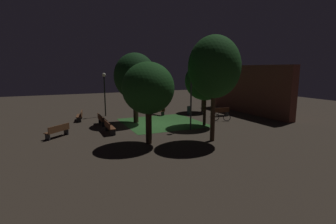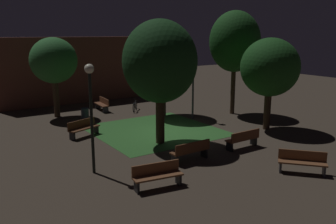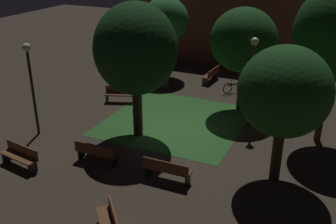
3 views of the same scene
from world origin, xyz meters
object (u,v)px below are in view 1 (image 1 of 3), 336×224
object	(u,v)px
tree_back_left	(205,81)
bench_path_side	(158,110)
tree_tall_center	(148,88)
lamp_post_near_wall	(104,87)
bench_by_lamp	(80,115)
tree_lawn_side	(135,77)
bench_back_row	(221,112)
tree_back_right	(214,67)
bench_front_left	(102,119)
tree_left_canopy	(204,79)
bicycle	(221,117)
bench_corner	(109,127)
trash_bin	(189,110)
bench_front_right	(58,131)
lamp_post_plaza_west	(191,92)

from	to	relation	value
tree_back_left	bench_path_side	bearing A→B (deg)	-164.75
bench_path_side	tree_tall_center	size ratio (longest dim) A/B	0.36
lamp_post_near_wall	bench_by_lamp	bearing A→B (deg)	-62.01
tree_lawn_side	bench_by_lamp	bearing A→B (deg)	-123.62
bench_back_row	tree_back_right	bearing A→B (deg)	-39.31
bench_front_left	bench_path_side	world-z (taller)	same
tree_left_canopy	tree_back_left	bearing A→B (deg)	-31.14
tree_back_right	bicycle	size ratio (longest dim) A/B	4.99
bench_path_side	tree_lawn_side	size ratio (longest dim) A/B	0.31
tree_tall_center	tree_back_right	xyz separation A→B (m)	(1.15, 3.99, 1.28)
bench_by_lamp	tree_back_right	bearing A→B (deg)	34.56
bench_corner	tree_back_right	bearing A→B (deg)	50.38
tree_lawn_side	bicycle	xyz separation A→B (m)	(2.50, 7.22, -3.66)
bench_front_left	bench_by_lamp	size ratio (longest dim) A/B	0.97
tree_lawn_side	tree_back_right	bearing A→B (deg)	20.60
bench_corner	trash_bin	bearing A→B (deg)	115.45
tree_back_right	bench_back_row	bearing A→B (deg)	140.69
bench_path_side	tree_tall_center	distance (m)	10.58
bench_front_right	tree_back_right	bearing A→B (deg)	61.24
bench_back_row	tree_left_canopy	size ratio (longest dim) A/B	0.36
bench_front_left	lamp_post_near_wall	size ratio (longest dim) A/B	0.42
tree_left_canopy	bicycle	xyz separation A→B (m)	(5.06, -1.24, -3.26)
tree_back_right	bicycle	world-z (taller)	tree_back_right
bench_front_left	bench_back_row	size ratio (longest dim) A/B	0.99
tree_lawn_side	tree_back_right	world-z (taller)	tree_back_right
bench_corner	bench_path_side	distance (m)	8.26
bench_corner	bench_by_lamp	xyz separation A→B (m)	(-5.70, -1.45, 0.00)
tree_left_canopy	lamp_post_plaza_west	xyz separation A→B (m)	(6.90, -5.44, -0.65)
bench_by_lamp	bench_back_row	size ratio (longest dim) A/B	1.01
bench_corner	tree_tall_center	size ratio (longest dim) A/B	0.35
tree_back_right	lamp_post_plaza_west	world-z (taller)	tree_back_right
bench_back_row	tree_tall_center	distance (m)	11.64
bench_back_row	tree_left_canopy	world-z (taller)	tree_left_canopy
bench_path_side	tree_tall_center	bearing A→B (deg)	-25.33
lamp_post_near_wall	bench_front_right	bearing A→B (deg)	-33.82
lamp_post_near_wall	bicycle	bearing A→B (deg)	53.32
tree_back_left	tree_lawn_side	bearing A→B (deg)	-124.83
bench_back_row	bicycle	world-z (taller)	bicycle
bench_by_lamp	bench_corner	bearing A→B (deg)	14.31
bench_front_left	lamp_post_plaza_west	xyz separation A→B (m)	(4.65, 5.94, 2.47)
trash_bin	bicycle	xyz separation A→B (m)	(4.03, 1.05, -0.08)
bench_by_lamp	trash_bin	bearing A→B (deg)	82.58
tree_tall_center	tree_left_canopy	bearing A→B (deg)	132.98
tree_back_left	tree_left_canopy	size ratio (longest dim) A/B	1.05
bench_by_lamp	bicycle	xyz separation A→B (m)	(5.40, 11.59, -0.14)
bench_by_lamp	bicycle	distance (m)	12.78
tree_back_left	tree_back_right	distance (m)	4.75
bench_path_side	bench_front_right	world-z (taller)	same
tree_lawn_side	tree_left_canopy	distance (m)	8.85
tree_tall_center	bench_front_left	bearing A→B (deg)	-165.31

